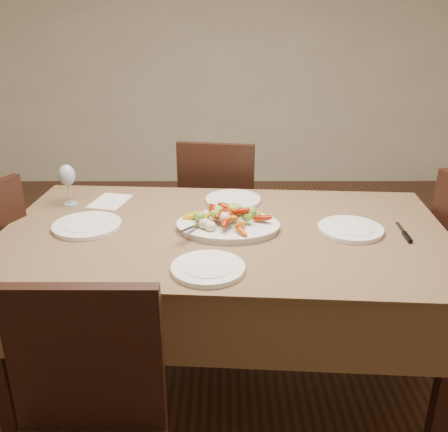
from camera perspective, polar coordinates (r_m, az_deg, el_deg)
floor at (r=2.43m, az=-2.69°, el=-18.70°), size 6.00×6.00×0.00m
wall_back at (r=4.84m, az=-1.43°, el=19.95°), size 5.00×0.02×2.80m
dining_table at (r=2.25m, az=0.00°, el=-10.46°), size 1.91×1.16×0.76m
chair_far at (r=3.00m, az=-0.31°, el=0.32°), size 0.48×0.48×0.95m
serving_platter at (r=2.07m, az=0.46°, el=-1.26°), size 0.43×0.33×0.02m
roasted_vegetables at (r=2.04m, az=0.46°, el=0.21°), size 0.35×0.25×0.09m
serving_spoon at (r=2.02m, az=-1.44°, el=-0.67°), size 0.27×0.20×0.03m
plate_left at (r=2.16m, az=-15.39°, el=-1.08°), size 0.28×0.28×0.02m
plate_right at (r=2.11m, az=14.26°, el=-1.50°), size 0.26×0.26×0.02m
plate_far at (r=2.37m, az=1.04°, el=1.83°), size 0.26×0.26×0.02m
plate_near at (r=1.75m, az=-1.82°, el=-6.03°), size 0.26×0.26×0.02m
wine_glass at (r=2.42m, az=-17.41°, el=3.55°), size 0.08×0.08×0.20m
menu_card at (r=2.44m, az=-12.89°, el=1.65°), size 0.19×0.24×0.00m
table_knife at (r=2.15m, az=19.87°, el=-1.87°), size 0.02×0.20×0.01m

